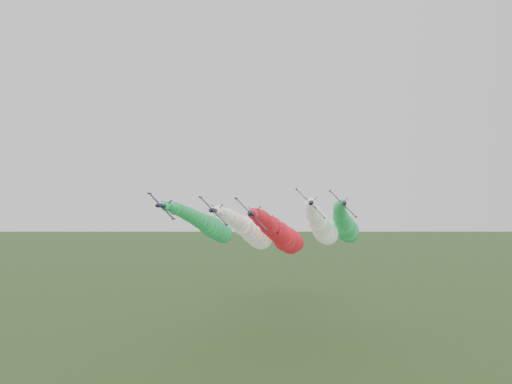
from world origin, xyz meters
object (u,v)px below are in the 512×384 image
(jet_inner_left, at_px, (250,231))
(jet_inner_right, at_px, (322,226))
(jet_outer_right, at_px, (345,225))
(jet_trail, at_px, (286,236))
(jet_outer_left, at_px, (208,225))
(jet_lead, at_px, (280,234))

(jet_inner_left, bearing_deg, jet_inner_right, -5.46)
(jet_outer_right, bearing_deg, jet_inner_left, -163.30)
(jet_inner_right, xyz_separation_m, jet_trail, (-10.53, 18.33, -3.60))
(jet_trail, bearing_deg, jet_outer_left, -155.78)
(jet_inner_right, distance_m, jet_outer_left, 34.86)
(jet_inner_right, distance_m, jet_trail, 21.44)
(jet_trail, bearing_deg, jet_outer_right, -24.14)
(jet_lead, bearing_deg, jet_trail, 88.45)
(jet_outer_right, bearing_deg, jet_trail, 155.86)
(jet_inner_left, relative_size, jet_outer_right, 1.00)
(jet_lead, height_order, jet_outer_left, jet_outer_left)
(jet_lead, xyz_separation_m, jet_outer_right, (18.71, 22.27, 1.98))
(jet_inner_right, relative_size, jet_outer_left, 1.00)
(jet_inner_left, relative_size, jet_outer_left, 1.00)
(jet_lead, relative_size, jet_inner_left, 1.00)
(jet_outer_left, height_order, jet_trail, jet_outer_left)
(jet_inner_left, height_order, jet_inner_right, jet_inner_right)
(jet_outer_left, bearing_deg, jet_outer_right, 3.50)
(jet_inner_left, distance_m, jet_trail, 19.27)
(jet_lead, height_order, jet_inner_right, jet_inner_right)
(jet_outer_right, distance_m, jet_trail, 19.96)
(jet_trail, bearing_deg, jet_inner_right, -60.12)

